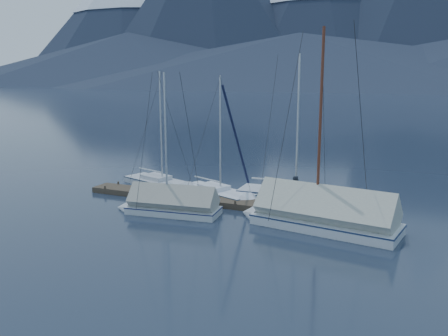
{
  "coord_description": "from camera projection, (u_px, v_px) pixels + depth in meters",
  "views": [
    {
      "loc": [
        10.85,
        -22.46,
        7.5
      ],
      "look_at": [
        0.0,
        2.0,
        2.2
      ],
      "focal_mm": 38.0,
      "sensor_mm": 36.0,
      "label": 1
    }
  ],
  "objects": [
    {
      "name": "mountain_range",
      "position": [
        434.0,
        3.0,
        345.06
      ],
      "size": [
        877.0,
        584.0,
        150.5
      ],
      "color": "#475675",
      "rests_on": "ground"
    },
    {
      "name": "sailboat_open_right",
      "position": [
        304.0,
        197.0,
        28.9
      ],
      "size": [
        7.34,
        3.11,
        9.56
      ],
      "color": "silver",
      "rests_on": "ground"
    },
    {
      "name": "sailboat_covered_near",
      "position": [
        313.0,
        216.0,
        23.62
      ],
      "size": [
        8.55,
        3.87,
        10.75
      ],
      "color": "silver",
      "rests_on": "ground"
    },
    {
      "name": "sailboat_open_left",
      "position": [
        167.0,
        185.0,
        31.99
      ],
      "size": [
        6.66,
        3.71,
        8.49
      ],
      "color": "silver",
      "rests_on": "ground"
    },
    {
      "name": "person",
      "position": [
        296.0,
        192.0,
        25.75
      ],
      "size": [
        0.52,
        0.7,
        1.76
      ],
      "primitive_type": "imported",
      "rotation": [
        0.0,
        0.0,
        1.73
      ],
      "color": "black",
      "rests_on": "dock"
    },
    {
      "name": "ground",
      "position": [
        209.0,
        214.0,
        25.92
      ],
      "size": [
        1000.0,
        1000.0,
        0.0
      ],
      "primitive_type": "plane",
      "color": "black",
      "rests_on": "ground"
    },
    {
      "name": "mooring_posts",
      "position": [
        216.0,
        198.0,
        27.84
      ],
      "size": [
        15.12,
        1.52,
        0.35
      ],
      "color": "#382D23",
      "rests_on": "ground"
    },
    {
      "name": "sailboat_covered_far",
      "position": [
        165.0,
        206.0,
        25.97
      ],
      "size": [
        6.15,
        2.69,
        8.38
      ],
      "color": "silver",
      "rests_on": "ground"
    },
    {
      "name": "dock",
      "position": [
        224.0,
        203.0,
        27.69
      ],
      "size": [
        18.0,
        1.5,
        0.54
      ],
      "color": "#382D23",
      "rests_on": "ground"
    },
    {
      "name": "sailboat_open_mid",
      "position": [
        225.0,
        196.0,
        29.27
      ],
      "size": [
        6.4,
        3.91,
        8.19
      ],
      "color": "white",
      "rests_on": "ground"
    }
  ]
}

